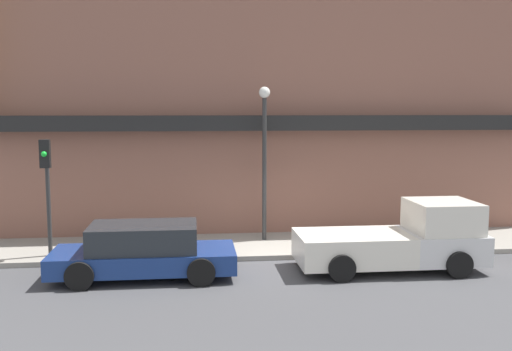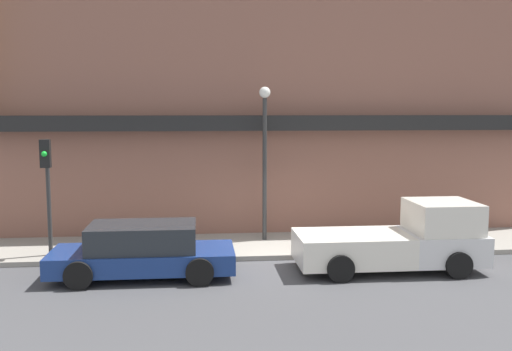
# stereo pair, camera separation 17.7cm
# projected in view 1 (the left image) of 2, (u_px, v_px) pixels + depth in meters

# --- Properties ---
(ground_plane) EXTENTS (80.00, 80.00, 0.00)m
(ground_plane) POSITION_uv_depth(u_px,v_px,m) (279.00, 260.00, 16.54)
(ground_plane) COLOR #424244
(sidewalk) EXTENTS (36.00, 3.14, 0.15)m
(sidewalk) POSITION_uv_depth(u_px,v_px,m) (272.00, 245.00, 18.09)
(sidewalk) COLOR gray
(sidewalk) RESTS_ON ground
(building) EXTENTS (19.80, 3.80, 9.62)m
(building) POSITION_uv_depth(u_px,v_px,m) (260.00, 102.00, 20.58)
(building) COLOR brown
(building) RESTS_ON ground
(pickup_truck) EXTENTS (5.03, 2.17, 1.87)m
(pickup_truck) POSITION_uv_depth(u_px,v_px,m) (401.00, 240.00, 15.57)
(pickup_truck) COLOR silver
(pickup_truck) RESTS_ON ground
(parked_car) EXTENTS (4.73, 2.09, 1.40)m
(parked_car) POSITION_uv_depth(u_px,v_px,m) (144.00, 251.00, 14.82)
(parked_car) COLOR navy
(parked_car) RESTS_ON ground
(fire_hydrant) EXTENTS (0.20, 0.20, 0.63)m
(fire_hydrant) POSITION_uv_depth(u_px,v_px,m) (310.00, 238.00, 17.35)
(fire_hydrant) COLOR red
(fire_hydrant) RESTS_ON sidewalk
(street_lamp) EXTENTS (0.36, 0.36, 4.93)m
(street_lamp) POSITION_uv_depth(u_px,v_px,m) (264.00, 144.00, 18.22)
(street_lamp) COLOR #2D2D2D
(street_lamp) RESTS_ON sidewalk
(traffic_light) EXTENTS (0.28, 0.42, 3.37)m
(traffic_light) POSITION_uv_depth(u_px,v_px,m) (47.00, 176.00, 16.17)
(traffic_light) COLOR #2D2D2D
(traffic_light) RESTS_ON sidewalk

